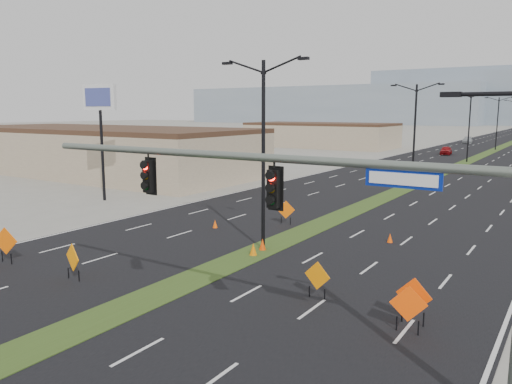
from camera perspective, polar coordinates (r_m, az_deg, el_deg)
The scene contains 25 objects.
ground at distance 18.82m, azimuth -19.84°, elevation -14.59°, with size 600.00×600.00×0.00m, color gray.
road_surface at distance 111.27m, azimuth 25.95°, elevation 4.49°, with size 25.00×400.00×0.02m, color black.
median_strip at distance 111.27m, azimuth 25.95°, elevation 4.49°, with size 2.00×400.00×0.04m, color #35491A.
building_sw_near at distance 63.53m, azimuth -17.51°, elevation 4.37°, with size 40.00×16.00×5.00m, color tan.
building_sw_far at distance 105.80m, azimuth 7.40°, elevation 6.36°, with size 30.00×14.00×4.50m, color tan.
mesa_west at distance 319.61m, azimuth 8.51°, elevation 9.79°, with size 180.00×50.00×22.00m, color gray.
mesa_backdrop at distance 333.16m, azimuth 25.98°, elevation 9.80°, with size 140.00×50.00×32.00m, color gray.
signal_mast at distance 13.56m, azimuth 8.80°, elevation -2.08°, with size 16.30×0.60×8.00m.
streetlight_0 at distance 26.27m, azimuth 0.84°, elevation 4.86°, with size 5.15×0.24×10.02m.
streetlight_1 at distance 52.09m, azimuth 17.67°, elevation 6.60°, with size 5.15×0.24×10.02m.
streetlight_2 at distance 79.40m, azimuth 23.19°, elevation 7.06°, with size 5.15×0.24×10.02m.
streetlight_3 at distance 107.07m, azimuth 25.87°, elevation 7.25°, with size 5.15×0.24×10.02m.
car_left at distance 91.83m, azimuth 20.89°, elevation 4.46°, with size 1.72×4.28×1.46m, color maroon.
car_far at distance 126.53m, azimuth 23.03°, elevation 5.48°, with size 2.05×5.04×1.46m, color #A0A6A9.
construction_sign_0 at distance 27.48m, azimuth -26.72°, elevation -5.13°, with size 1.30×0.49×1.82m.
construction_sign_1 at distance 23.61m, azimuth -20.22°, elevation -7.18°, with size 1.23×0.34×1.67m.
construction_sign_2 at distance 32.98m, azimuth 3.43°, elevation -2.13°, with size 1.10×0.52×1.59m.
construction_sign_3 at distance 20.25m, azimuth 7.01°, elevation -9.63°, with size 1.16×0.13×1.54m.
construction_sign_4 at distance 17.88m, azimuth 17.02°, elevation -12.30°, with size 1.21×0.41×1.67m.
construction_sign_5 at distance 18.60m, azimuth 17.59°, elevation -11.38°, with size 1.29×0.11×1.72m.
cone_0 at distance 26.95m, azimuth 0.74°, elevation -6.04°, with size 0.39×0.39×0.65m, color #DD3F04.
cone_1 at distance 25.97m, azimuth -0.32°, elevation -6.59°, with size 0.41×0.41×0.68m, color #D76C04.
cone_2 at distance 29.54m, azimuth 15.06°, elevation -5.10°, with size 0.33×0.33×0.54m, color #F24805.
cone_3 at distance 32.15m, azimuth -4.70°, elevation -3.66°, with size 0.32×0.32×0.53m, color #FF5405.
pole_sign_west at distance 43.28m, azimuth -17.41°, elevation 9.35°, with size 3.13×0.94×9.58m.
Camera 1 is at (14.01, -10.13, 7.43)m, focal length 35.00 mm.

